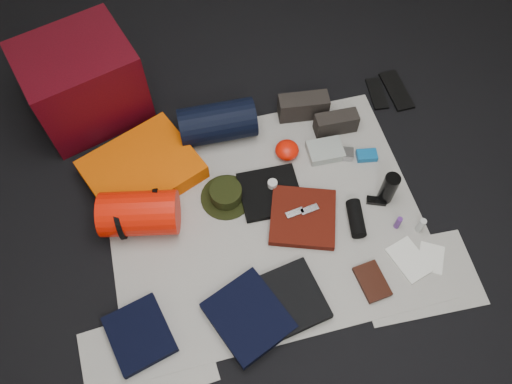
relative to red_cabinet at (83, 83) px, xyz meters
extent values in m
cube|color=black|center=(0.79, -0.94, -0.25)|extent=(4.50, 4.50, 0.02)
cube|color=beige|center=(0.79, -0.94, -0.24)|extent=(1.60, 1.30, 0.01)
cube|color=beige|center=(0.09, -1.49, -0.24)|extent=(0.61, 0.44, 0.00)
cube|color=beige|center=(1.44, -1.44, -0.24)|extent=(0.60, 0.43, 0.00)
cube|color=#47050E|center=(0.00, 0.00, 0.00)|extent=(0.69, 0.63, 0.48)
cube|color=#ED5702|center=(0.22, -0.52, -0.18)|extent=(0.70, 0.64, 0.10)
cylinder|color=red|center=(0.18, -0.82, -0.12)|extent=(0.42, 0.30, 0.23)
cylinder|color=black|center=(0.08, -0.82, -0.13)|extent=(0.02, 0.22, 0.22)
cylinder|color=black|center=(0.28, -0.82, -0.13)|extent=(0.02, 0.22, 0.22)
cylinder|color=black|center=(0.67, -0.36, -0.12)|extent=(0.43, 0.24, 0.22)
cylinder|color=black|center=(0.62, -0.77, -0.23)|extent=(0.34, 0.34, 0.01)
cylinder|color=black|center=(0.62, -0.77, -0.19)|extent=(0.17, 0.17, 0.07)
cube|color=black|center=(1.18, -0.34, -0.16)|extent=(0.30, 0.14, 0.14)
cube|color=black|center=(1.33, -0.49, -0.17)|extent=(0.25, 0.10, 0.12)
cube|color=black|center=(1.67, -0.30, -0.23)|extent=(0.11, 0.24, 0.01)
cube|color=black|center=(1.79, -0.31, -0.23)|extent=(0.11, 0.30, 0.02)
cube|color=black|center=(0.08, -1.39, -0.21)|extent=(0.33, 0.35, 0.05)
cube|color=black|center=(0.58, -1.43, -0.21)|extent=(0.42, 0.45, 0.06)
cube|color=black|center=(0.81, -1.40, -0.21)|extent=(0.33, 0.36, 0.05)
cube|color=black|center=(0.86, -0.81, -0.22)|extent=(0.32, 0.30, 0.03)
cube|color=#4B1008|center=(0.98, -1.00, -0.21)|extent=(0.43, 0.43, 0.04)
ellipsoid|color=red|center=(1.01, -0.59, -0.19)|extent=(0.18, 0.18, 0.09)
cube|color=#919992|center=(1.22, -0.63, -0.21)|extent=(0.20, 0.15, 0.05)
cylinder|color=black|center=(1.44, -0.98, -0.13)|extent=(0.10, 0.10, 0.20)
cylinder|color=black|center=(1.24, -1.08, -0.20)|extent=(0.11, 0.21, 0.08)
cube|color=#9F9FA4|center=(1.31, -0.68, -0.21)|extent=(0.13, 0.10, 0.05)
cube|color=#0F5B99|center=(1.44, -0.72, -0.22)|extent=(0.12, 0.09, 0.04)
cylinder|color=#57277F|center=(1.44, -1.16, -0.19)|extent=(0.04, 0.04, 0.09)
cylinder|color=#AFB4B0|center=(1.54, -1.20, -0.18)|extent=(0.04, 0.04, 0.10)
cube|color=black|center=(1.21, -1.41, -0.22)|extent=(0.14, 0.20, 0.03)
cube|color=silver|center=(1.43, -1.35, -0.23)|extent=(0.20, 0.24, 0.01)
cube|color=silver|center=(1.54, -1.37, -0.23)|extent=(0.18, 0.20, 0.01)
cube|color=black|center=(1.39, -1.00, -0.22)|extent=(0.11, 0.08, 0.03)
cube|color=#9F9FA4|center=(0.10, -1.48, -0.23)|extent=(0.09, 0.09, 0.01)
cylinder|color=beige|center=(0.88, -0.78, -0.19)|extent=(0.05, 0.05, 0.04)
cube|color=#9F9FA4|center=(0.94, -0.98, -0.18)|extent=(0.10, 0.05, 0.01)
cube|color=#9F9FA4|center=(1.02, -0.98, -0.18)|extent=(0.10, 0.05, 0.01)
camera|label=1|loc=(0.46, -2.05, 2.11)|focal=35.00mm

